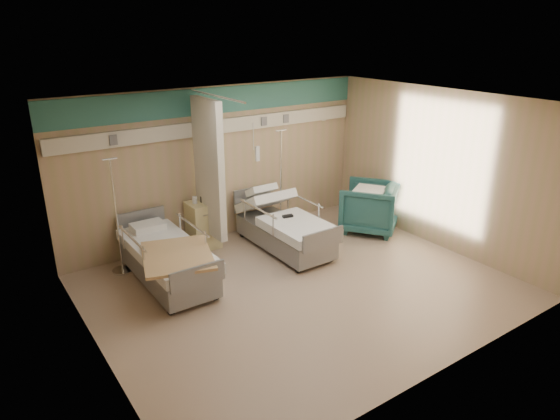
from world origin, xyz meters
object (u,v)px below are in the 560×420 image
object	(u,v)px
bed_right	(284,232)
iv_stand_left	(121,249)
bedside_cabinet	(203,225)
visitor_armchair	(369,207)
iv_stand_right	(281,209)
bed_left	(168,264)

from	to	relation	value
bed_right	iv_stand_left	world-z (taller)	iv_stand_left
bedside_cabinet	visitor_armchair	distance (m)	3.20
bed_right	iv_stand_right	xyz separation A→B (m)	(0.50, 0.84, 0.09)
bed_right	iv_stand_right	world-z (taller)	iv_stand_right
bed_right	iv_stand_left	xyz separation A→B (m)	(-2.68, 0.79, 0.07)
bed_right	visitor_armchair	distance (m)	1.87
bed_left	bedside_cabinet	world-z (taller)	bedside_cabinet
bed_right	visitor_armchair	bearing A→B (deg)	-6.82
bed_left	iv_stand_right	bearing A→B (deg)	17.29
visitor_armchair	iv_stand_right	bearing A→B (deg)	-74.56
bed_left	iv_stand_left	size ratio (longest dim) A/B	1.14
iv_stand_left	iv_stand_right	bearing A→B (deg)	0.96
bedside_cabinet	iv_stand_right	bearing A→B (deg)	-2.08
bed_left	iv_stand_right	world-z (taller)	iv_stand_right
visitor_armchair	iv_stand_left	distance (m)	4.64
bed_right	iv_stand_right	size ratio (longest dim) A/B	1.10
iv_stand_left	visitor_armchair	bearing A→B (deg)	-12.54
bed_right	bedside_cabinet	distance (m)	1.46
bed_right	visitor_armchair	xyz separation A→B (m)	(1.85, -0.22, 0.16)
bedside_cabinet	iv_stand_right	xyz separation A→B (m)	(1.65, -0.06, -0.02)
iv_stand_left	bed_right	bearing A→B (deg)	-16.36
bed_right	bedside_cabinet	world-z (taller)	bedside_cabinet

